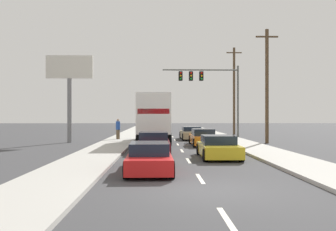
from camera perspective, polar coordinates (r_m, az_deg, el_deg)
The scene contains 15 objects.
ground_plane at distance 35.75m, azimuth 0.89°, elevation -3.62°, with size 140.00×140.00×0.00m, color #3D3D3F.
sidewalk_right at distance 31.38m, azimuth 10.28°, elevation -3.99°, with size 2.72×80.00×0.14m, color #B2AFA8.
sidewalk_left at distance 30.91m, azimuth -7.88°, elevation -4.05°, with size 2.72×80.00×0.14m, color #B2AFA8.
lane_markings at distance 30.19m, azimuth 1.32°, elevation -4.27°, with size 0.14×57.00×0.01m.
box_truck at distance 28.35m, azimuth -2.26°, elevation -0.14°, with size 2.65×9.04×3.84m.
car_maroon at distance 21.35m, azimuth -2.33°, elevation -4.51°, with size 2.00×4.66×1.26m.
car_red at distance 14.34m, azimuth -3.00°, elevation -6.84°, with size 1.89×4.58×1.17m.
car_tan at distance 33.58m, azimuth 3.75°, elevation -2.88°, with size 2.01×4.44×1.21m.
car_orange at distance 26.94m, azimuth 5.61°, elevation -3.56°, with size 1.83×4.69×1.25m.
car_yellow at distance 19.05m, azimuth 8.07°, elevation -5.11°, with size 2.02×4.22×1.19m.
traffic_signal_mast at distance 37.50m, azimuth 5.84°, elevation 5.41°, with size 8.01×0.69×7.48m.
utility_pole_mid at distance 29.90m, azimuth 15.59°, elevation 4.80°, with size 1.80×0.28×9.23m.
utility_pole_far at distance 42.90m, azimuth 10.56°, elevation 4.06°, with size 1.80×0.28×10.31m.
roadside_billboard at distance 30.86m, azimuth -15.53°, elevation 5.39°, with size 3.88×0.36×7.26m.
pedestrian_near_corner at distance 32.17m, azimuth -8.03°, elevation -2.14°, with size 0.38×0.38×1.82m.
Camera 1 is at (-1.46, -10.64, 2.24)m, focal length 37.99 mm.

